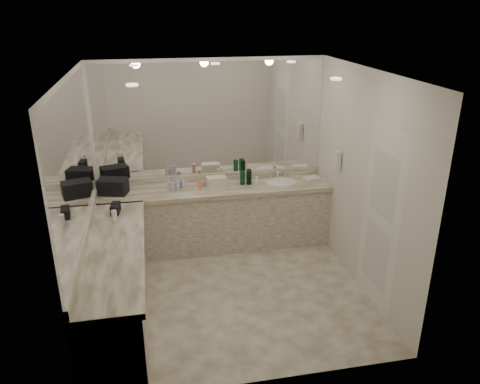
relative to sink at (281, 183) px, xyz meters
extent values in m
plane|color=beige|center=(-0.95, -1.20, -0.90)|extent=(3.20, 3.20, 0.00)
plane|color=white|center=(-0.95, -1.20, 1.71)|extent=(3.20, 3.20, 0.00)
cube|color=silver|center=(-0.95, 0.30, 0.41)|extent=(3.20, 0.02, 2.60)
cube|color=silver|center=(-2.55, -1.20, 0.41)|extent=(0.02, 3.00, 2.60)
cube|color=silver|center=(0.65, -1.20, 0.41)|extent=(0.02, 3.00, 2.60)
cube|color=beige|center=(-0.95, 0.00, -0.48)|extent=(3.20, 0.60, 0.84)
cube|color=beige|center=(-0.95, -0.01, -0.03)|extent=(3.20, 0.64, 0.06)
cube|color=beige|center=(-2.25, -1.50, -0.48)|extent=(0.60, 2.40, 0.84)
cube|color=beige|center=(-2.24, -1.50, -0.03)|extent=(0.64, 2.42, 0.06)
cube|color=beige|center=(-0.95, 0.28, 0.05)|extent=(3.20, 0.04, 0.10)
cube|color=beige|center=(-2.53, -1.20, 0.05)|extent=(0.04, 3.00, 0.10)
cube|color=white|center=(-0.95, 0.29, 0.88)|extent=(3.12, 0.01, 1.55)
cube|color=white|center=(-2.54, -1.20, 0.88)|extent=(0.01, 2.92, 1.55)
cylinder|color=white|center=(0.00, 0.00, 0.00)|extent=(0.44, 0.44, 0.03)
cube|color=silver|center=(0.00, 0.21, 0.07)|extent=(0.24, 0.16, 0.14)
cube|color=white|center=(0.61, -0.50, 0.46)|extent=(0.06, 0.10, 0.24)
cube|color=white|center=(0.64, -1.70, 0.16)|extent=(0.02, 0.82, 2.10)
cube|color=black|center=(-2.31, 0.03, 0.11)|extent=(0.42, 0.33, 0.21)
cube|color=black|center=(-2.25, -0.62, 0.06)|extent=(0.12, 0.22, 0.12)
cube|color=beige|center=(-0.93, -0.01, 0.08)|extent=(0.27, 0.18, 0.15)
cube|color=white|center=(0.45, 0.02, 0.02)|extent=(0.25, 0.19, 0.04)
cylinder|color=white|center=(-2.25, -0.87, 0.08)|extent=(0.06, 0.06, 0.14)
imported|color=silver|center=(-1.57, 0.03, 0.10)|extent=(0.07, 0.07, 0.18)
imported|color=silver|center=(-1.51, 0.00, 0.09)|extent=(0.10, 0.10, 0.17)
imported|color=#FCFBA2|center=(-0.81, 0.05, 0.08)|extent=(0.13, 0.13, 0.16)
cylinder|color=#16552F|center=(-0.45, 0.08, 0.10)|extent=(0.06, 0.06, 0.20)
cylinder|color=#16552F|center=(-0.46, 0.02, 0.11)|extent=(0.07, 0.07, 0.20)
cylinder|color=#16552F|center=(-0.55, 0.03, 0.10)|extent=(0.07, 0.07, 0.19)
cylinder|color=silver|center=(-1.46, -0.03, 0.08)|extent=(0.05, 0.05, 0.15)
cylinder|color=#9966B2|center=(-1.41, 0.08, 0.05)|extent=(0.05, 0.05, 0.09)
cylinder|color=white|center=(-1.38, 0.10, 0.05)|extent=(0.04, 0.04, 0.09)
cylinder|color=white|center=(-0.38, -0.08, 0.08)|extent=(0.04, 0.04, 0.14)
cylinder|color=#E57F66|center=(-1.17, -0.08, 0.07)|extent=(0.05, 0.05, 0.13)
cylinder|color=#E0B28C|center=(-1.11, 0.06, 0.05)|extent=(0.05, 0.05, 0.09)
camera|label=1|loc=(-1.78, -5.96, 2.35)|focal=35.00mm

